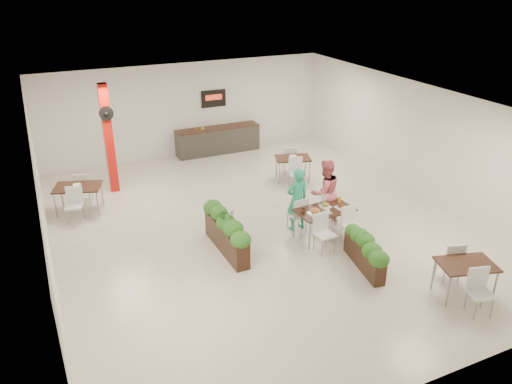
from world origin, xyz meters
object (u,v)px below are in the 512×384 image
main_table (324,214)px  side_table_b (293,162)px  red_column (109,138)px  diner_woman (325,192)px  diner_man (297,199)px  planter_left (226,231)px  service_counter (218,139)px  side_table_c (466,269)px  side_table_a (78,190)px  planter_right (365,248)px

main_table → side_table_b: (1.04, 3.50, -0.02)m
red_column → diner_woman: bearing=-43.7°
diner_man → planter_left: bearing=4.2°
service_counter → side_table_c: (1.43, -10.11, 0.12)m
planter_left → side_table_b: 4.65m
main_table → side_table_b: same height
diner_woman → planter_left: 2.85m
diner_woman → side_table_a: 6.56m
main_table → side_table_c: (1.27, -3.24, -0.02)m
diner_woman → side_table_c: (0.86, -3.89, -0.25)m
red_column → side_table_a: (-1.10, -1.05, -1.01)m
service_counter → planter_right: bearing=-88.3°
red_column → planter_left: (1.75, -4.63, -1.12)m
diner_woman → planter_right: bearing=78.4°
diner_man → diner_woman: 0.80m
service_counter → planter_right: (0.25, -8.42, -0.02)m
main_table → planter_left: planter_left is taller
side_table_a → side_table_b: (6.30, -0.46, -0.01)m
service_counter → diner_man: (-0.24, -6.22, 0.33)m
side_table_c → red_column: bearing=139.4°
red_column → diner_man: 5.81m
planter_right → side_table_b: (0.95, 5.04, 0.14)m
diner_woman → side_table_b: bearing=-106.0°
red_column → side_table_a: 1.83m
side_table_b → side_table_c: same height
service_counter → side_table_a: bearing=-150.3°
red_column → main_table: size_ratio=1.89×
diner_woman → side_table_b: size_ratio=1.03×
diner_man → side_table_a: 5.88m
planter_right → diner_woman: bearing=81.9°
diner_woman → side_table_c: size_ratio=1.03×
planter_left → side_table_b: (3.45, 3.12, 0.09)m
diner_woman → side_table_a: diner_woman is taller
side_table_a → service_counter: bearing=47.8°
red_column → diner_woman: 6.35m
red_column → main_table: 6.59m
main_table → diner_man: 0.78m
side_table_a → diner_man: bearing=-16.2°
red_column → service_counter: bearing=25.0°
side_table_b → red_column: bearing=-178.2°
planter_left → planter_right: 3.15m
main_table → side_table_c: bearing=-68.5°
diner_man → planter_left: (-2.01, -0.27, -0.29)m
main_table → planter_right: main_table is taller
service_counter → main_table: (0.15, -6.88, 0.14)m
diner_man → side_table_c: bearing=109.7°
service_counter → side_table_a: size_ratio=1.80×
service_counter → diner_woman: service_counter is taller
planter_left → side_table_c: planter_left is taller
diner_man → planter_right: bearing=99.0°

